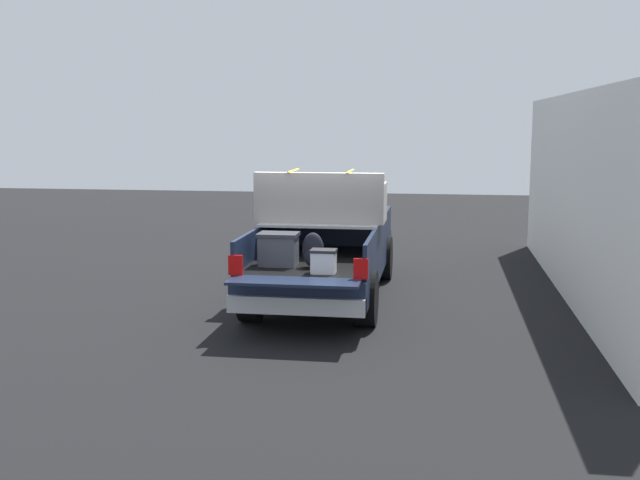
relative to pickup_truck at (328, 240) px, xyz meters
name	(u,v)px	position (x,y,z in m)	size (l,w,h in m)	color
ground_plane	(325,297)	(-0.36, 0.00, -0.96)	(40.00, 40.00, 0.00)	black
pickup_truck	(328,240)	(0.00, 0.00, 0.00)	(6.05, 2.10, 2.23)	#162138
building_facade	(577,196)	(0.49, -4.25, 0.79)	(10.88, 0.36, 3.50)	white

